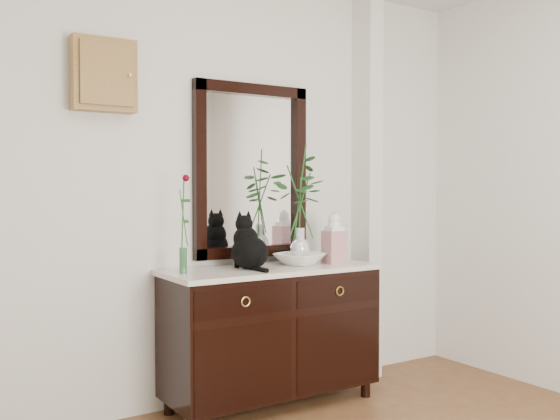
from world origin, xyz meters
TOP-DOWN VIEW (x-y plane):
  - wall_back at (0.00, 1.98)m, footprint 3.60×0.04m
  - pilaster at (1.00, 1.90)m, footprint 0.12×0.20m
  - sideboard at (0.10, 1.73)m, footprint 1.33×0.52m
  - wall_mirror at (0.10, 1.97)m, footprint 0.80×0.06m
  - key_cabinet at (-0.85, 1.94)m, footprint 0.35×0.10m
  - cat at (-0.05, 1.73)m, footprint 0.24×0.29m
  - lotus_bowl at (0.31, 1.73)m, footprint 0.38×0.38m
  - vase_branches at (0.31, 1.73)m, footprint 0.38×0.38m
  - bud_vase_rose at (-0.47, 1.75)m, footprint 0.08×0.08m
  - ginger_jar at (0.54, 1.68)m, footprint 0.13×0.13m

SIDE VIEW (x-z plane):
  - sideboard at x=0.10m, z-range 0.06..0.88m
  - lotus_bowl at x=0.31m, z-range 0.85..0.92m
  - cat at x=-0.05m, z-range 0.85..1.18m
  - ginger_jar at x=0.54m, z-range 0.85..1.18m
  - bud_vase_rose at x=-0.47m, z-range 0.85..1.42m
  - vase_branches at x=0.31m, z-range 0.87..1.61m
  - wall_back at x=0.00m, z-range 0.00..2.70m
  - pilaster at x=1.00m, z-range 0.00..2.70m
  - wall_mirror at x=0.10m, z-range 0.89..1.99m
  - key_cabinet at x=-0.85m, z-range 1.75..2.15m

